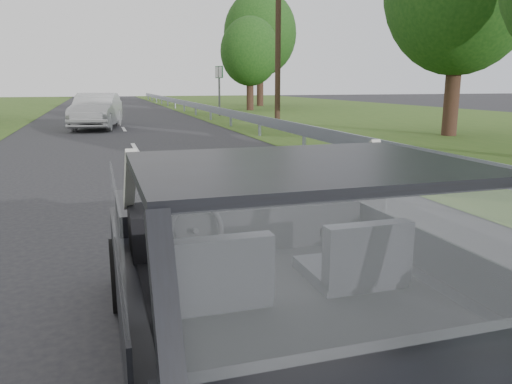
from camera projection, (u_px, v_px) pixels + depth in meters
ground at (272, 379)px, 3.14m from camera, size 140.00×140.00×0.00m
subject_car at (273, 270)px, 2.99m from camera, size 1.80×4.00×1.45m
dashboard at (244, 223)px, 3.54m from camera, size 1.58×0.45×0.30m
driver_seat at (219, 270)px, 2.57m from camera, size 0.50×0.72×0.42m
passenger_seat at (358, 254)px, 2.80m from camera, size 0.50×0.72×0.42m
steering_wheel at (196, 230)px, 3.14m from camera, size 0.36×0.36×0.04m
cat at (277, 187)px, 3.59m from camera, size 0.63×0.32×0.27m
guardrail at (300, 129)px, 13.60m from camera, size 0.05×90.00×0.32m
other_car at (97, 111)px, 20.25m from camera, size 2.43×4.55×1.42m
highway_sign at (219, 91)px, 27.78m from camera, size 0.26×1.10×2.73m
utility_pole at (278, 38)px, 21.37m from camera, size 0.29×0.29×7.43m
tree_1 at (458, 23)px, 16.79m from camera, size 5.53×5.53×7.60m
tree_2 at (250, 65)px, 33.25m from camera, size 5.00×5.00×5.95m
tree_3 at (260, 51)px, 39.28m from camera, size 6.37×6.37×8.63m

